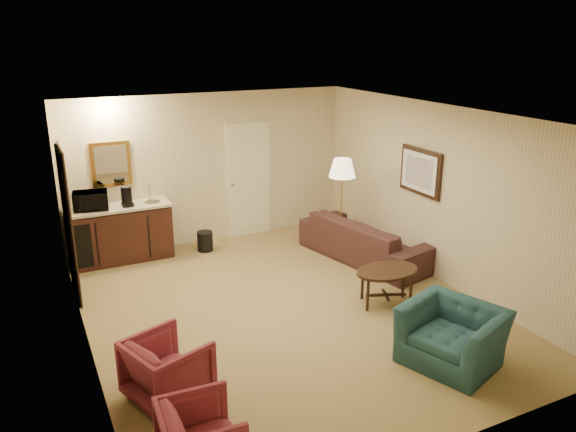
# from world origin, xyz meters

# --- Properties ---
(ground) EXTENTS (6.00, 6.00, 0.00)m
(ground) POSITION_xyz_m (0.00, 0.00, 0.00)
(ground) COLOR #957D4C
(ground) RESTS_ON ground
(room_walls) EXTENTS (5.02, 6.01, 2.61)m
(room_walls) POSITION_xyz_m (-0.10, 0.77, 1.72)
(room_walls) COLOR beige
(room_walls) RESTS_ON ground
(wetbar_cabinet) EXTENTS (1.64, 0.58, 0.92)m
(wetbar_cabinet) POSITION_xyz_m (-1.65, 2.72, 0.46)
(wetbar_cabinet) COLOR #331310
(wetbar_cabinet) RESTS_ON ground
(sofa) EXTENTS (1.17, 2.42, 0.91)m
(sofa) POSITION_xyz_m (1.95, 1.01, 0.46)
(sofa) COLOR black
(sofa) RESTS_ON ground
(teal_armchair) EXTENTS (0.98, 1.19, 0.89)m
(teal_armchair) POSITION_xyz_m (1.12, -1.97, 0.45)
(teal_armchair) COLOR #1D4149
(teal_armchair) RESTS_ON ground
(rose_chair_near) EXTENTS (0.87, 0.90, 0.74)m
(rose_chair_near) POSITION_xyz_m (-1.90, -1.22, 0.37)
(rose_chair_near) COLOR maroon
(rose_chair_near) RESTS_ON ground
(coffee_table) EXTENTS (1.05, 0.89, 0.51)m
(coffee_table) POSITION_xyz_m (1.30, -0.47, 0.26)
(coffee_table) COLOR black
(coffee_table) RESTS_ON ground
(floor_lamp) EXTENTS (0.51, 0.51, 1.63)m
(floor_lamp) POSITION_xyz_m (1.70, 1.40, 0.82)
(floor_lamp) COLOR gold
(floor_lamp) RESTS_ON ground
(waste_bin) EXTENTS (0.30, 0.30, 0.33)m
(waste_bin) POSITION_xyz_m (-0.30, 2.52, 0.17)
(waste_bin) COLOR black
(waste_bin) RESTS_ON ground
(microwave) EXTENTS (0.55, 0.36, 0.35)m
(microwave) POSITION_xyz_m (-2.05, 2.72, 1.10)
(microwave) COLOR black
(microwave) RESTS_ON wetbar_cabinet
(coffee_maker) EXTENTS (0.20, 0.20, 0.32)m
(coffee_maker) POSITION_xyz_m (-1.51, 2.64, 1.08)
(coffee_maker) COLOR black
(coffee_maker) RESTS_ON wetbar_cabinet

